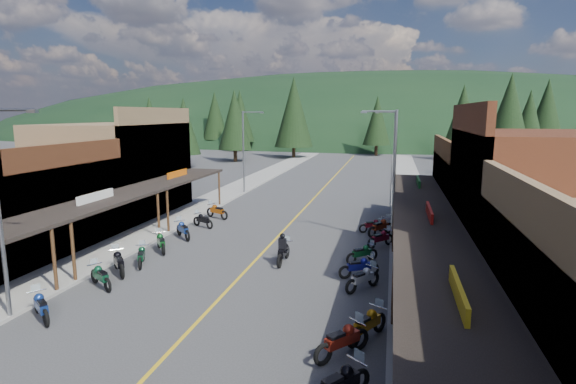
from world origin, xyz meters
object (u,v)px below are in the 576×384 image
Objects in this scene: pine_8 at (184,126)px; bike_west_10 at (183,229)px; shop_west_3 at (117,169)px; bike_east_8 at (359,266)px; bike_west_7 at (119,261)px; bike_west_11 at (203,220)px; shop_east_2 at (553,214)px; pine_0 at (150,120)px; bike_west_12 at (217,210)px; bike_east_12 at (373,225)px; streetlight_3 at (393,145)px; pine_4 at (463,117)px; pine_1 at (240,116)px; pedestrian_east_a at (447,351)px; streetlight_0 at (1,205)px; pine_2 at (294,112)px; bike_east_9 at (362,252)px; rider_on_bike at (283,251)px; bike_west_5 at (41,305)px; streetlight_1 at (245,148)px; bike_west_9 at (161,242)px; bike_west_6 at (100,275)px; bike_east_11 at (381,226)px; pine_10 at (235,120)px; bike_east_10 at (381,238)px; bike_east_5 at (342,339)px; streetlight_2 at (392,170)px; shop_west_2 at (19,206)px; pine_11 at (509,119)px; pedestrian_east_b at (409,223)px; bike_west_8 at (141,255)px; pine_9 at (528,124)px; bike_east_4 at (340,383)px; pine_5 at (547,112)px; pine_7 at (215,116)px; bike_east_6 at (367,323)px.

bike_west_10 is (16.30, -34.13, -5.35)m from pine_8.
shop_west_3 is 21.93m from bike_east_8.
bike_west_7 is 9.41m from bike_west_11.
shop_east_2 is 0.99× the size of pine_0.
bike_east_12 is at bearing -70.76° from bike_west_12.
pine_4 reaches higher than streetlight_3.
pedestrian_east_a is (32.69, -76.62, -6.20)m from pine_1.
streetlight_0 is 64.17m from pine_2.
bike_east_9 is 0.89× the size of rider_on_bike.
bike_east_8 is (11.46, 7.27, -0.01)m from bike_west_5.
bike_west_9 is (1.27, -18.96, -3.86)m from streetlight_1.
streetlight_0 is 4.32× the size of bike_east_12.
shop_west_3 is 57.15m from pine_0.
bike_west_6 is at bearing -85.89° from pine_2.
bike_west_12 is at bearing -145.55° from pedestrian_east_a.
bike_east_11 reaches higher than bike_east_9.
pine_10 reaches higher than bike_east_10.
bike_east_8 is at bearing -20.59° from bike_west_5.
pine_2 is 1.12× the size of pine_4.
bike_west_6 is 11.77m from bike_east_5.
streetlight_2 is at bearing -9.04° from shop_west_3.
streetlight_2 reaches higher than bike_east_12.
rider_on_bike is at bearing 3.72° from shop_west_2.
streetlight_0 is 0.65× the size of pine_11.
pine_1 is 67.33m from bike_east_12.
shop_west_3 is 1.36× the size of streetlight_1.
pine_2 is 6.80× the size of bike_east_10.
streetlight_3 is 23.57m from bike_east_10.
streetlight_3 is 21.53m from pedestrian_east_b.
pine_11 is 48.36m from bike_west_6.
streetlight_2 is 5.96m from bike_east_9.
bike_west_8 is 15.83m from pedestrian_east_b.
pine_2 reaches higher than streetlight_3.
shop_west_3 is at bearing -74.03° from pine_8.
pine_4 reaches higher than bike_east_11.
streetlight_3 is at bearing 151.83° from bike_east_12.
pine_2 is 7.92× the size of pedestrian_east_a.
bike_west_9 is (8.11, -8.26, -2.92)m from shop_west_3.
bike_east_5 is 15.92m from bike_east_12.
pine_1 is 69.74m from bike_west_9.
bike_west_10 is (-0.20, 5.18, 0.06)m from bike_west_8.
pine_9 is at bearing 1.04° from bike_west_6.
bike_east_4 is (11.41, -17.03, 0.09)m from bike_west_11.
streetlight_2 is 69.57m from pine_5.
pedestrian_east_a is at bearing -86.11° from bike_west_10.
pine_1 is 5.62× the size of rider_on_bike.
streetlight_2 is 78.42m from pine_7.
pine_4 is at bearing 111.80° from pine_9.
bike_east_6 is at bearing -23.26° from bike_east_12.
bike_east_6 is at bearing -110.45° from bike_west_11.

